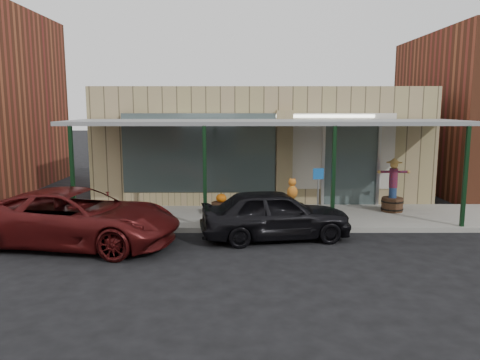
{
  "coord_description": "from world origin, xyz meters",
  "views": [
    {
      "loc": [
        -0.86,
        -10.77,
        3.51
      ],
      "look_at": [
        -0.82,
        2.6,
        1.42
      ],
      "focal_mm": 35.0,
      "sensor_mm": 36.0,
      "label": 1
    }
  ],
  "objects_px": {
    "barrel_scarecrow": "(393,193)",
    "parked_sedan": "(275,214)",
    "barrel_pumpkin": "(221,207)",
    "car_maroon": "(77,217)",
    "handicap_sign": "(318,187)"
  },
  "relations": [
    {
      "from": "barrel_pumpkin",
      "to": "parked_sedan",
      "type": "distance_m",
      "value": 2.61
    },
    {
      "from": "barrel_pumpkin",
      "to": "car_maroon",
      "type": "bearing_deg",
      "value": -143.28
    },
    {
      "from": "parked_sedan",
      "to": "handicap_sign",
      "type": "bearing_deg",
      "value": -52.54
    },
    {
      "from": "barrel_scarecrow",
      "to": "parked_sedan",
      "type": "xyz_separation_m",
      "value": [
        -4.01,
        -2.66,
        -0.06
      ]
    },
    {
      "from": "barrel_scarecrow",
      "to": "car_maroon",
      "type": "xyz_separation_m",
      "value": [
        -9.12,
        -3.23,
        -0.01
      ]
    },
    {
      "from": "barrel_pumpkin",
      "to": "handicap_sign",
      "type": "distance_m",
      "value": 3.07
    },
    {
      "from": "barrel_scarecrow",
      "to": "barrel_pumpkin",
      "type": "xyz_separation_m",
      "value": [
        -5.53,
        -0.56,
        -0.33
      ]
    },
    {
      "from": "barrel_pumpkin",
      "to": "car_maroon",
      "type": "relative_size",
      "value": 0.14
    },
    {
      "from": "barrel_scarecrow",
      "to": "parked_sedan",
      "type": "height_order",
      "value": "barrel_scarecrow"
    },
    {
      "from": "parked_sedan",
      "to": "car_maroon",
      "type": "xyz_separation_m",
      "value": [
        -5.11,
        -0.57,
        0.04
      ]
    },
    {
      "from": "barrel_scarecrow",
      "to": "handicap_sign",
      "type": "xyz_separation_m",
      "value": [
        -2.64,
        -1.23,
        0.42
      ]
    },
    {
      "from": "barrel_pumpkin",
      "to": "car_maroon",
      "type": "distance_m",
      "value": 4.48
    },
    {
      "from": "barrel_scarecrow",
      "to": "barrel_pumpkin",
      "type": "height_order",
      "value": "barrel_scarecrow"
    },
    {
      "from": "barrel_scarecrow",
      "to": "barrel_pumpkin",
      "type": "relative_size",
      "value": 2.38
    },
    {
      "from": "parked_sedan",
      "to": "car_maroon",
      "type": "height_order",
      "value": "parked_sedan"
    }
  ]
}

